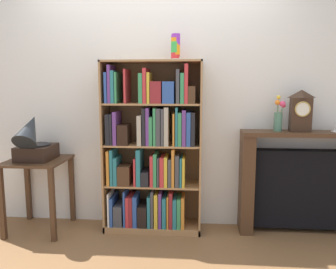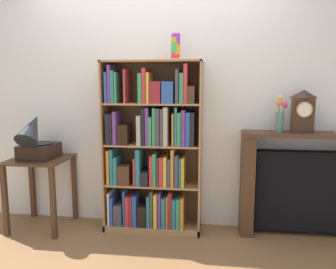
# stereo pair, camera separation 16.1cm
# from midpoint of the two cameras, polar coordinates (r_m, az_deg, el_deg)

# --- Properties ---
(ground_plane) EXTENTS (8.35, 6.40, 0.02)m
(ground_plane) POSITION_cam_midpoint_polar(r_m,az_deg,el_deg) (3.36, -4.30, -16.78)
(ground_plane) COLOR brown
(wall_back) EXTENTS (5.35, 0.08, 2.60)m
(wall_back) POSITION_cam_midpoint_polar(r_m,az_deg,el_deg) (3.36, -0.65, 6.36)
(wall_back) COLOR silver
(wall_back) RESTS_ON ground
(bookshelf) EXTENTS (0.94, 0.33, 1.65)m
(bookshelf) POSITION_cam_midpoint_polar(r_m,az_deg,el_deg) (3.24, -4.18, -3.57)
(bookshelf) COLOR #A87A4C
(bookshelf) RESTS_ON ground
(cup_stack) EXTENTS (0.08, 0.08, 0.24)m
(cup_stack) POSITION_cam_midpoint_polar(r_m,az_deg,el_deg) (3.19, -0.20, 14.65)
(cup_stack) COLOR white
(cup_stack) RESTS_ON bookshelf
(side_table_left) EXTENTS (0.54, 0.55, 0.71)m
(side_table_left) POSITION_cam_midpoint_polar(r_m,az_deg,el_deg) (3.54, -22.50, -6.65)
(side_table_left) COLOR #472D1C
(side_table_left) RESTS_ON ground
(gramophone) EXTENTS (0.31, 0.47, 0.50)m
(gramophone) POSITION_cam_midpoint_polar(r_m,az_deg,el_deg) (3.42, -23.25, -1.07)
(gramophone) COLOR black
(gramophone) RESTS_ON side_table_left
(fireplace_mantel) EXTENTS (1.23, 0.27, 0.99)m
(fireplace_mantel) POSITION_cam_midpoint_polar(r_m,az_deg,el_deg) (3.46, 21.02, -7.77)
(fireplace_mantel) COLOR #472D1C
(fireplace_mantel) RESTS_ON ground
(mantel_clock) EXTENTS (0.18, 0.12, 0.39)m
(mantel_clock) POSITION_cam_midpoint_polar(r_m,az_deg,el_deg) (3.30, 20.40, 3.82)
(mantel_clock) COLOR #382316
(mantel_clock) RESTS_ON fireplace_mantel
(flower_vase) EXTENTS (0.10, 0.09, 0.34)m
(flower_vase) POSITION_cam_midpoint_polar(r_m,az_deg,el_deg) (3.25, 17.01, 2.90)
(flower_vase) COLOR #4C7A60
(flower_vase) RESTS_ON fireplace_mantel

